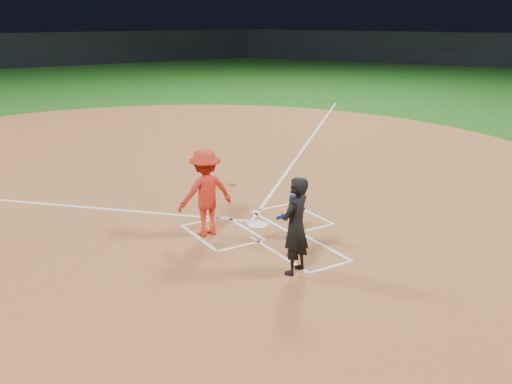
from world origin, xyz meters
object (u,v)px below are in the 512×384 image
catcher (294,216)px  umpire (296,226)px  batter_at_plate (206,193)px  home_plate (258,225)px

catcher → umpire: size_ratio=0.54×
catcher → batter_at_plate: (-1.58, 1.23, 0.48)m
catcher → home_plate: bearing=-92.4°
home_plate → umpire: 2.89m
home_plate → catcher: bearing=103.1°
umpire → batter_at_plate: bearing=-102.1°
umpire → batter_at_plate: batter_at_plate is taller
home_plate → umpire: size_ratio=0.31×
home_plate → batter_at_plate: batter_at_plate is taller
batter_at_plate → home_plate: bearing=-4.7°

